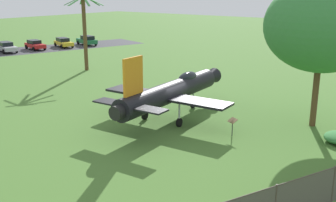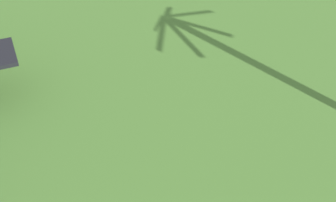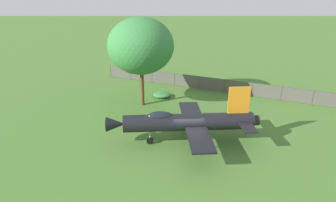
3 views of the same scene
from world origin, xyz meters
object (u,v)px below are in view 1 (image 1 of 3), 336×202
object	(u,v)px
parked_car_yellow	(63,42)
parked_car_green	(87,40)
display_jet	(173,91)
parked_car_red	(35,45)
shade_tree	(322,26)
palm_tree	(85,31)
parked_car_silver	(6,47)
info_plaque	(233,123)

from	to	relation	value
parked_car_yellow	parked_car_green	bearing A→B (deg)	90.07
display_jet	parked_car_red	xyz separation A→B (m)	(-14.79, -36.58, -1.27)
shade_tree	palm_tree	world-z (taller)	shade_tree
palm_tree	parked_car_red	size ratio (longest dim) A/B	1.89
parked_car_silver	palm_tree	bearing A→B (deg)	7.78
display_jet	parked_car_silver	bearing A→B (deg)	70.56
shade_tree	info_plaque	size ratio (longest dim) A/B	8.44
display_jet	parked_car_silver	distance (m)	39.33
parked_car_silver	parked_car_green	bearing A→B (deg)	87.07
palm_tree	parked_car_silver	distance (m)	20.14
shade_tree	parked_car_red	distance (m)	46.78
shade_tree	info_plaque	world-z (taller)	shade_tree
parked_car_red	parked_car_silver	world-z (taller)	parked_car_silver
parked_car_yellow	parked_car_silver	world-z (taller)	parked_car_silver
display_jet	info_plaque	xyz separation A→B (m)	(0.78, 5.19, -1.15)
parked_car_green	display_jet	bearing A→B (deg)	162.36
parked_car_red	parked_car_silver	bearing A→B (deg)	-94.78
palm_tree	info_plaque	world-z (taller)	palm_tree
parked_car_yellow	info_plaque	bearing A→B (deg)	-6.61
parked_car_yellow	display_jet	bearing A→B (deg)	-8.88
palm_tree	parked_car_green	size ratio (longest dim) A/B	1.73
info_plaque	parked_car_green	world-z (taller)	parked_car_green
palm_tree	parked_car_green	distance (m)	21.77
shade_tree	parked_car_green	xyz separation A→B (m)	(-18.66, -42.57, -5.88)
parked_car_yellow	parked_car_silver	xyz separation A→B (m)	(8.40, -2.52, 0.01)
palm_tree	parked_car_yellow	distance (m)	20.57
shade_tree	parked_car_red	size ratio (longest dim) A/B	2.22
palm_tree	parked_car_silver	world-z (taller)	palm_tree
display_jet	parked_car_green	distance (m)	40.98
parked_car_green	info_plaque	bearing A→B (deg)	165.17
palm_tree	parked_car_green	world-z (taller)	palm_tree
parked_car_green	parked_car_yellow	xyz separation A→B (m)	(3.74, -1.33, -0.05)
parked_car_yellow	parked_car_silver	bearing A→B (deg)	-87.11
shade_tree	display_jet	bearing A→B (deg)	-63.81
palm_tree	info_plaque	bearing A→B (deg)	68.58
info_plaque	parked_car_red	world-z (taller)	parked_car_red
display_jet	parked_car_red	world-z (taller)	display_jet
parked_car_green	parked_car_red	xyz separation A→B (m)	(8.10, -2.62, -0.05)
shade_tree	parked_car_yellow	xyz separation A→B (m)	(-14.91, -43.90, -5.92)
parked_car_green	parked_car_red	world-z (taller)	parked_car_green
palm_tree	parked_car_silver	bearing A→B (deg)	-96.89
parked_car_red	parked_car_silver	distance (m)	4.23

